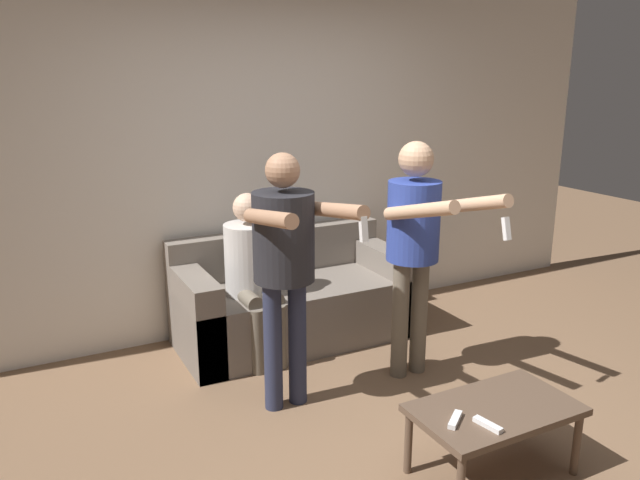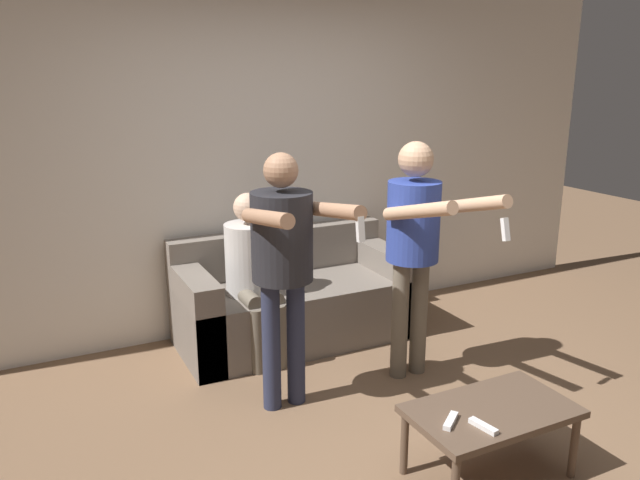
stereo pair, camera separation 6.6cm
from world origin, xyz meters
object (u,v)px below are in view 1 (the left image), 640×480
object	(u,v)px
remote_far	(455,420)
person_standing_right	(416,233)
person_standing_left	(285,252)
remote_near	(488,425)
couch	(292,302)
coffee_table	(495,414)
person_seated	(252,268)

from	to	relation	value
remote_far	person_standing_right	bearing A→B (deg)	64.04
person_standing_right	remote_far	world-z (taller)	person_standing_right
person_standing_left	remote_near	distance (m)	1.42
couch	person_standing_left	size ratio (longest dim) A/B	1.12
person_standing_left	remote_far	size ratio (longest dim) A/B	10.98
person_standing_left	coffee_table	world-z (taller)	person_standing_left
couch	person_standing_left	distance (m)	1.21
couch	remote_near	world-z (taller)	couch
person_seated	remote_far	distance (m)	1.89
coffee_table	remote_far	size ratio (longest dim) A/B	5.84
person_standing_left	coffee_table	xyz separation A→B (m)	(0.64, -1.08, -0.64)
person_seated	remote_far	xyz separation A→B (m)	(0.29, -1.85, -0.27)
person_standing_left	remote_near	size ratio (longest dim) A/B	10.04
person_standing_right	remote_near	bearing A→B (deg)	-109.52
couch	person_seated	xyz separation A→B (m)	(-0.37, -0.14, 0.37)
person_seated	coffee_table	xyz separation A→B (m)	(0.56, -1.83, -0.32)
person_standing_left	remote_near	bearing A→B (deg)	-68.14
coffee_table	remote_near	size ratio (longest dim) A/B	5.34
couch	person_seated	bearing A→B (deg)	-159.41
remote_far	person_seated	bearing A→B (deg)	99.01
person_standing_right	remote_far	size ratio (longest dim) A/B	11.11
person_standing_left	remote_near	world-z (taller)	person_standing_left
person_standing_right	person_seated	world-z (taller)	person_standing_right
person_seated	coffee_table	distance (m)	1.94
remote_far	person_standing_left	bearing A→B (deg)	108.85
person_standing_left	person_standing_right	distance (m)	0.90
remote_far	coffee_table	bearing A→B (deg)	4.06
remote_near	remote_far	xyz separation A→B (m)	(-0.11, 0.10, 0.00)
person_standing_right	coffee_table	distance (m)	1.28
couch	coffee_table	xyz separation A→B (m)	(0.19, -1.97, 0.04)
person_standing_right	remote_near	xyz separation A→B (m)	(-0.42, -1.19, -0.59)
person_standing_right	remote_far	distance (m)	1.35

